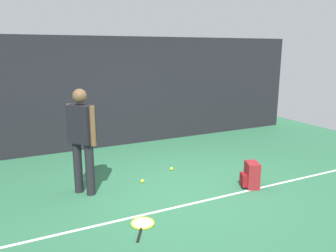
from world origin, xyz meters
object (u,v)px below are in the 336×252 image
Objects in this scene: backpack at (251,175)px; tennis_ball_near_player at (142,181)px; tennis_racket at (142,224)px; tennis_ball_by_fence at (172,169)px; tennis_player at (82,135)px.

tennis_ball_near_player is (-1.57, 0.99, -0.18)m from backpack.
tennis_racket is 9.37× the size of tennis_ball_near_player.
tennis_racket is at bearing -112.06° from tennis_ball_near_player.
tennis_ball_near_player is at bearing -98.83° from backpack.
backpack is 6.67× the size of tennis_ball_near_player.
tennis_ball_near_player is 0.80m from tennis_ball_by_fence.
tennis_ball_near_player is 1.00× the size of tennis_ball_by_fence.
tennis_player is 1.36m from tennis_ball_near_player.
tennis_racket is 1.45m from tennis_ball_near_player.
tennis_ball_by_fence is at bearing 23.56° from tennis_ball_near_player.
tennis_racket is at bearing -127.60° from tennis_ball_by_fence.
tennis_ball_by_fence is (1.28, 1.66, 0.02)m from tennis_racket.
backpack is (2.56, -1.01, -0.76)m from tennis_player.
tennis_player is 25.76× the size of tennis_ball_near_player.
tennis_ball_near_player is at bearing -156.44° from tennis_ball_by_fence.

